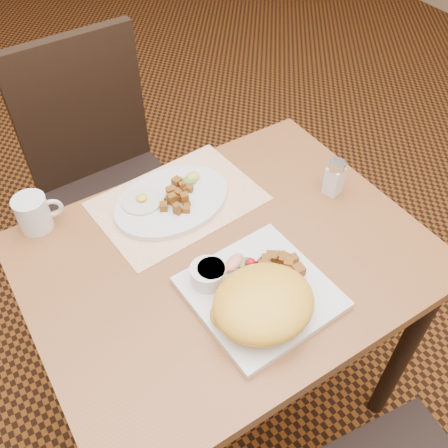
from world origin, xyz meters
TOP-DOWN VIEW (x-y plane):
  - ground at (0.00, 0.00)m, footprint 8.00×8.00m
  - table at (0.00, 0.00)m, footprint 0.90×0.70m
  - chair_far at (-0.06, 0.66)m, footprint 0.43×0.44m
  - placemat at (-0.01, 0.21)m, footprint 0.42×0.31m
  - plate_square at (-0.00, -0.13)m, footprint 0.29×0.29m
  - plate_oval at (-0.03, 0.21)m, footprint 0.33×0.26m
  - hollandaise_mound at (-0.04, -0.18)m, footprint 0.21×0.19m
  - ramekin at (-0.08, -0.05)m, footprint 0.08×0.08m
  - garnish_sq at (-0.00, -0.06)m, footprint 0.08×0.06m
  - fried_egg at (-0.10, 0.24)m, footprint 0.10×0.10m
  - garnish_ov at (0.05, 0.25)m, footprint 0.06×0.05m
  - salt_shaker at (0.34, 0.03)m, footprint 0.05×0.05m
  - coffee_mug at (-0.34, 0.32)m, footprint 0.11×0.08m
  - home_fries_sq at (0.06, -0.12)m, footprint 0.10×0.10m
  - home_fries_ov at (-0.02, 0.20)m, footprint 0.11×0.11m

SIDE VIEW (x-z plane):
  - ground at x=0.00m, z-range 0.00..0.00m
  - chair_far at x=-0.06m, z-range 0.05..1.02m
  - table at x=0.00m, z-range 0.27..1.02m
  - placemat at x=-0.01m, z-range 0.75..0.75m
  - plate_square at x=0.00m, z-range 0.75..0.77m
  - plate_oval at x=-0.03m, z-range 0.75..0.77m
  - fried_egg at x=-0.10m, z-range 0.76..0.78m
  - garnish_sq at x=0.00m, z-range 0.76..0.79m
  - garnish_ov at x=0.05m, z-range 0.77..0.79m
  - home_fries_sq at x=0.06m, z-range 0.76..0.80m
  - home_fries_ov at x=-0.02m, z-range 0.77..0.80m
  - ramekin at x=-0.08m, z-range 0.77..0.81m
  - coffee_mug at x=-0.34m, z-range 0.75..0.84m
  - salt_shaker at x=0.34m, z-range 0.75..0.85m
  - hollandaise_mound at x=-0.04m, z-range 0.76..0.84m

